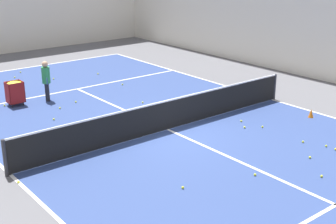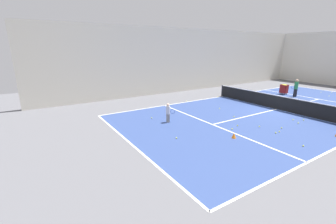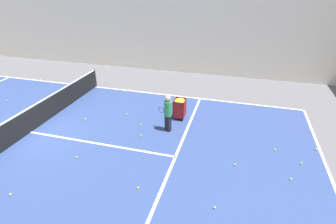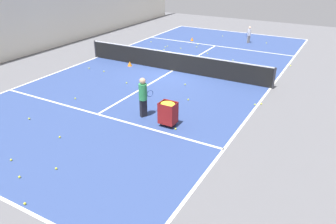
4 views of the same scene
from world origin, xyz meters
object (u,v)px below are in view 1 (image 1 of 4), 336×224
Objects in this scene: ball_cart at (15,89)px; training_cone_0 at (311,113)px; tennis_net at (168,114)px; coach_at_net at (46,78)px.

ball_cart reaches higher than training_cone_0.
tennis_net is 35.98× the size of training_cone_0.
tennis_net is 5.31m from training_cone_0.
tennis_net is at bearing 154.83° from training_cone_0.
coach_at_net reaches higher than ball_cart.
ball_cart is (-1.23, 0.21, -0.25)m from coach_at_net.
tennis_net reaches higher than training_cone_0.
coach_at_net reaches higher than training_cone_0.
tennis_net is 5.83m from coach_at_net.
training_cone_0 is at bearing -46.00° from ball_cart.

